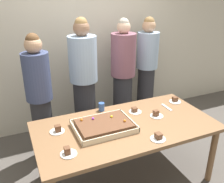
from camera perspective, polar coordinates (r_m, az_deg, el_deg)
ground_plane at (r=3.12m, az=2.96°, el=-19.36°), size 12.00×12.00×0.00m
interior_back_panel at (r=3.85m, az=-7.64°, el=13.79°), size 8.00×0.12×3.00m
party_table at (r=2.72m, az=3.24°, el=-9.07°), size 1.94×0.98×0.73m
sheet_cake at (r=2.59m, az=-1.92°, el=-7.89°), size 0.61×0.45×0.10m
plated_slice_near_left at (r=3.28m, az=14.36°, el=-2.01°), size 0.15×0.15×0.07m
plated_slice_near_right at (r=2.88m, az=10.19°, el=-5.28°), size 0.15×0.15×0.08m
plated_slice_far_left at (r=2.94m, az=5.30°, el=-4.48°), size 0.15×0.15×0.06m
plated_slice_far_right at (r=2.28m, az=-10.14°, el=-13.68°), size 0.15×0.15×0.07m
plated_slice_center_front at (r=2.48m, az=10.62°, el=-10.39°), size 0.15×0.15×0.07m
plated_slice_center_back at (r=2.61m, az=-12.48°, el=-8.68°), size 0.15×0.15×0.08m
drink_cup_nearest at (r=2.95m, az=-2.44°, el=-3.54°), size 0.07×0.07×0.10m
cake_server_utensil at (r=3.12m, az=12.52°, el=-3.58°), size 0.03×0.20×0.01m
person_serving_front at (r=3.14m, az=-16.38°, el=-1.37°), size 0.32×0.32×1.64m
person_green_shirt_behind at (r=3.41m, az=-6.53°, el=2.35°), size 0.38×0.38×1.76m
person_striped_tie_right at (r=3.74m, az=2.54°, el=3.89°), size 0.37×0.37×1.71m
person_far_right_suit at (r=4.06m, az=8.00°, el=5.26°), size 0.34×0.34×1.70m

